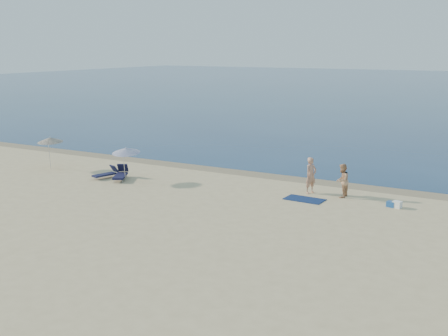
{
  "coord_description": "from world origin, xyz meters",
  "views": [
    {
      "loc": [
        12.68,
        -10.9,
        7.69
      ],
      "look_at": [
        -2.16,
        16.0,
        1.0
      ],
      "focal_mm": 45.0,
      "sensor_mm": 36.0,
      "label": 1
    }
  ],
  "objects_px": {
    "person_left": "(311,175)",
    "person_right": "(342,181)",
    "umbrella_near": "(126,150)",
    "blue_cooler": "(391,204)"
  },
  "relations": [
    {
      "from": "blue_cooler",
      "to": "umbrella_near",
      "type": "bearing_deg",
      "value": -159.44
    },
    {
      "from": "person_right",
      "to": "umbrella_near",
      "type": "height_order",
      "value": "umbrella_near"
    },
    {
      "from": "person_left",
      "to": "umbrella_near",
      "type": "distance_m",
      "value": 10.67
    },
    {
      "from": "umbrella_near",
      "to": "person_left",
      "type": "bearing_deg",
      "value": -0.8
    },
    {
      "from": "person_left",
      "to": "person_right",
      "type": "bearing_deg",
      "value": -65.56
    },
    {
      "from": "person_right",
      "to": "umbrella_near",
      "type": "bearing_deg",
      "value": -77.88
    },
    {
      "from": "person_left",
      "to": "umbrella_near",
      "type": "xyz_separation_m",
      "value": [
        -10.33,
        -2.55,
        0.84
      ]
    },
    {
      "from": "person_left",
      "to": "person_right",
      "type": "distance_m",
      "value": 1.71
    },
    {
      "from": "person_right",
      "to": "blue_cooler",
      "type": "xyz_separation_m",
      "value": [
        2.67,
        -0.61,
        -0.74
      ]
    },
    {
      "from": "person_left",
      "to": "person_right",
      "type": "relative_size",
      "value": 1.1
    }
  ]
}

